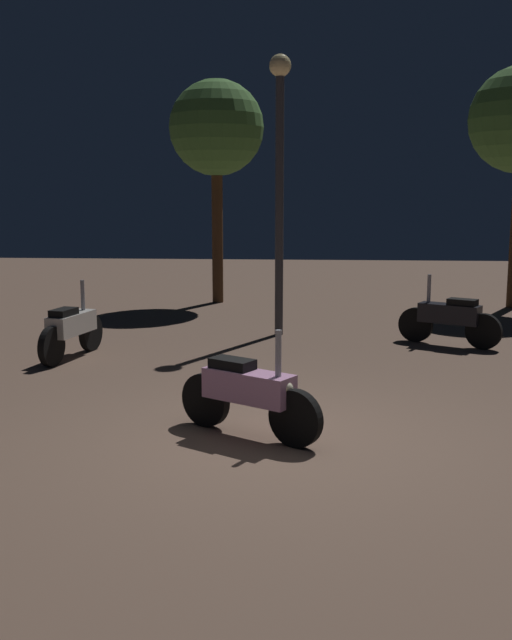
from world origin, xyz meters
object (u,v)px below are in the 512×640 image
(motorcycle_pink_foreground, at_px, (248,393))
(streetlamp_near, at_px, (280,158))
(motorcycle_white_parked_right, at_px, (72,329))
(motorcycle_black_parked_left, at_px, (449,318))

(motorcycle_pink_foreground, distance_m, streetlamp_near, 5.95)
(motorcycle_pink_foreground, distance_m, motorcycle_white_parked_right, 4.39)
(motorcycle_white_parked_right, bearing_deg, motorcycle_pink_foreground, -126.99)
(motorcycle_white_parked_right, bearing_deg, motorcycle_black_parked_left, -64.34)
(motorcycle_white_parked_right, height_order, streetlamp_near, streetlamp_near)
(motorcycle_pink_foreground, distance_m, motorcycle_black_parked_left, 5.44)
(motorcycle_black_parked_left, relative_size, motorcycle_white_parked_right, 0.91)
(motorcycle_white_parked_right, relative_size, streetlamp_near, 0.36)
(motorcycle_black_parked_left, bearing_deg, streetlamp_near, 14.05)
(motorcycle_pink_foreground, relative_size, motorcycle_black_parked_left, 0.98)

